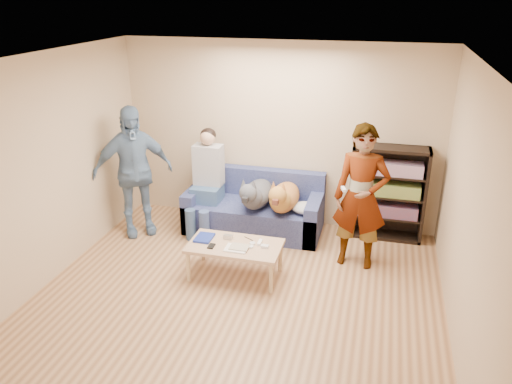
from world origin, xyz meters
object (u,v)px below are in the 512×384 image
(person_standing_left, at_px, (133,172))
(bookshelf, at_px, (388,191))
(sofa, at_px, (255,211))
(notebook_blue, at_px, (204,238))
(dog_tan, at_px, (283,197))
(camera_silver, at_px, (228,237))
(dog_gray, at_px, (256,194))
(coffee_table, at_px, (235,248))
(person_seated, at_px, (206,177))
(person_standing_right, at_px, (361,198))

(person_standing_left, relative_size, bookshelf, 1.40)
(person_standing_left, distance_m, sofa, 1.77)
(notebook_blue, distance_m, dog_tan, 1.29)
(camera_silver, xyz_separation_m, dog_tan, (0.48, 0.96, 0.18))
(dog_gray, distance_m, bookshelf, 1.79)
(notebook_blue, distance_m, coffee_table, 0.41)
(notebook_blue, xyz_separation_m, bookshelf, (2.11, 1.47, 0.25))
(sofa, xyz_separation_m, bookshelf, (1.80, 0.23, 0.40))
(notebook_blue, height_order, bookshelf, bookshelf)
(person_seated, xyz_separation_m, coffee_table, (0.76, -1.16, -0.40))
(person_standing_right, xyz_separation_m, notebook_blue, (-1.79, -0.62, -0.46))
(notebook_blue, bearing_deg, coffee_table, -7.13)
(camera_silver, xyz_separation_m, dog_gray, (0.09, 0.97, 0.18))
(dog_tan, distance_m, coffee_table, 1.16)
(sofa, bearing_deg, person_standing_right, -22.79)
(person_standing_right, relative_size, notebook_blue, 6.90)
(camera_silver, relative_size, coffee_table, 0.10)
(person_standing_right, height_order, person_standing_left, person_standing_left)
(dog_tan, bearing_deg, person_seated, 175.55)
(coffee_table, bearing_deg, person_seated, 123.12)
(camera_silver, distance_m, sofa, 1.18)
(notebook_blue, xyz_separation_m, dog_gray, (0.37, 1.04, 0.19))
(person_standing_right, distance_m, dog_tan, 1.14)
(camera_silver, height_order, person_seated, person_seated)
(dog_gray, relative_size, bookshelf, 0.95)
(person_standing_right, distance_m, camera_silver, 1.67)
(person_standing_right, distance_m, bookshelf, 0.94)
(notebook_blue, distance_m, person_seated, 1.22)
(person_standing_left, relative_size, coffee_table, 1.66)
(coffee_table, bearing_deg, dog_gray, 91.32)
(sofa, relative_size, person_seated, 1.29)
(person_standing_right, bearing_deg, bookshelf, 72.90)
(dog_tan, bearing_deg, coffee_table, -108.36)
(sofa, bearing_deg, camera_silver, -91.28)
(person_seated, bearing_deg, coffee_table, -56.88)
(dog_gray, distance_m, dog_tan, 0.38)
(sofa, distance_m, coffee_table, 1.30)
(camera_silver, distance_m, coffee_table, 0.18)
(person_standing_left, height_order, camera_silver, person_standing_left)
(notebook_blue, relative_size, dog_gray, 0.21)
(dog_tan, relative_size, coffee_table, 1.05)
(coffee_table, relative_size, bookshelf, 0.85)
(person_standing_right, xyz_separation_m, bookshelf, (0.32, 0.86, -0.22))
(notebook_blue, bearing_deg, camera_silver, 14.04)
(bookshelf, bearing_deg, person_standing_left, -167.46)
(sofa, bearing_deg, bookshelf, 7.40)
(dog_tan, xyz_separation_m, bookshelf, (1.35, 0.45, 0.06))
(person_standing_left, bearing_deg, coffee_table, -62.18)
(notebook_blue, xyz_separation_m, person_seated, (-0.36, 1.11, 0.34))
(person_seated, distance_m, dog_gray, 0.75)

